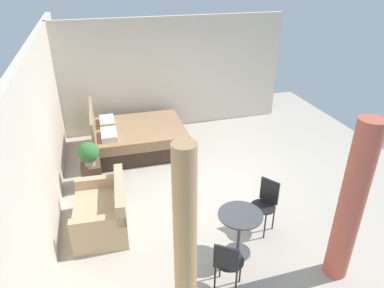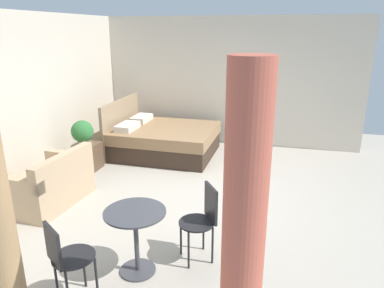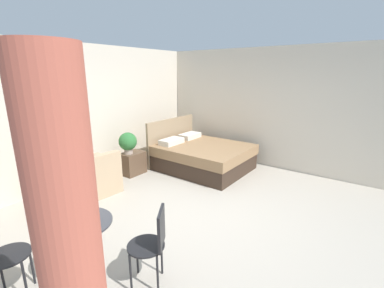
{
  "view_description": "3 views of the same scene",
  "coord_description": "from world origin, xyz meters",
  "px_view_note": "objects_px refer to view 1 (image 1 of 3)",
  "views": [
    {
      "loc": [
        -5.5,
        1.9,
        3.86
      ],
      "look_at": [
        -0.12,
        0.37,
        0.95
      ],
      "focal_mm": 33.0,
      "sensor_mm": 36.0,
      "label": 1
    },
    {
      "loc": [
        -4.87,
        -1.2,
        2.46
      ],
      "look_at": [
        -0.3,
        0.0,
        0.94
      ],
      "focal_mm": 33.3,
      "sensor_mm": 36.0,
      "label": 2
    },
    {
      "loc": [
        -3.19,
        -2.17,
        2.19
      ],
      "look_at": [
        0.42,
        0.48,
        0.98
      ],
      "focal_mm": 24.94,
      "sensor_mm": 36.0,
      "label": 3
    }
  ],
  "objects_px": {
    "bed": "(137,138)",
    "couch": "(103,212)",
    "cafe_chair_near_couch": "(266,201)",
    "nightstand": "(92,174)",
    "cafe_chair_near_window": "(228,262)",
    "balcony_table": "(239,226)",
    "potted_plant": "(89,153)"
  },
  "relations": [
    {
      "from": "nightstand",
      "to": "cafe_chair_near_couch",
      "type": "relative_size",
      "value": 0.58
    },
    {
      "from": "bed",
      "to": "potted_plant",
      "type": "relative_size",
      "value": 4.32
    },
    {
      "from": "couch",
      "to": "cafe_chair_near_couch",
      "type": "height_order",
      "value": "cafe_chair_near_couch"
    },
    {
      "from": "bed",
      "to": "couch",
      "type": "height_order",
      "value": "bed"
    },
    {
      "from": "bed",
      "to": "balcony_table",
      "type": "bearing_deg",
      "value": -164.99
    },
    {
      "from": "bed",
      "to": "cafe_chair_near_window",
      "type": "bearing_deg",
      "value": -172.55
    },
    {
      "from": "bed",
      "to": "potted_plant",
      "type": "distance_m",
      "value": 1.7
    },
    {
      "from": "bed",
      "to": "couch",
      "type": "xyz_separation_m",
      "value": [
        -2.5,
        0.89,
        -0.02
      ]
    },
    {
      "from": "couch",
      "to": "potted_plant",
      "type": "height_order",
      "value": "potted_plant"
    },
    {
      "from": "potted_plant",
      "to": "cafe_chair_near_window",
      "type": "xyz_separation_m",
      "value": [
        -2.96,
        -1.59,
        -0.22
      ]
    },
    {
      "from": "cafe_chair_near_couch",
      "to": "nightstand",
      "type": "bearing_deg",
      "value": 52.25
    },
    {
      "from": "nightstand",
      "to": "cafe_chair_near_couch",
      "type": "xyz_separation_m",
      "value": [
        -2.03,
        -2.62,
        0.28
      ]
    },
    {
      "from": "bed",
      "to": "cafe_chair_near_window",
      "type": "relative_size",
      "value": 2.36
    },
    {
      "from": "balcony_table",
      "to": "cafe_chair_near_window",
      "type": "xyz_separation_m",
      "value": [
        -0.61,
        0.42,
        0.04
      ]
    },
    {
      "from": "bed",
      "to": "potted_plant",
      "type": "bearing_deg",
      "value": 141.18
    },
    {
      "from": "nightstand",
      "to": "balcony_table",
      "type": "height_order",
      "value": "balcony_table"
    },
    {
      "from": "bed",
      "to": "potted_plant",
      "type": "height_order",
      "value": "bed"
    },
    {
      "from": "couch",
      "to": "cafe_chair_near_couch",
      "type": "distance_m",
      "value": 2.6
    },
    {
      "from": "couch",
      "to": "cafe_chair_near_couch",
      "type": "relative_size",
      "value": 1.48
    },
    {
      "from": "bed",
      "to": "potted_plant",
      "type": "xyz_separation_m",
      "value": [
        -1.28,
        1.03,
        0.44
      ]
    },
    {
      "from": "cafe_chair_near_window",
      "to": "cafe_chair_near_couch",
      "type": "relative_size",
      "value": 0.99
    },
    {
      "from": "bed",
      "to": "nightstand",
      "type": "distance_m",
      "value": 1.57
    },
    {
      "from": "potted_plant",
      "to": "bed",
      "type": "bearing_deg",
      "value": -38.82
    },
    {
      "from": "cafe_chair_near_window",
      "to": "cafe_chair_near_couch",
      "type": "height_order",
      "value": "cafe_chair_near_couch"
    },
    {
      "from": "potted_plant",
      "to": "cafe_chair_near_couch",
      "type": "xyz_separation_m",
      "value": [
        -1.93,
        -2.62,
        -0.23
      ]
    },
    {
      "from": "cafe_chair_near_window",
      "to": "cafe_chair_near_couch",
      "type": "xyz_separation_m",
      "value": [
        1.03,
        -1.04,
        -0.01
      ]
    },
    {
      "from": "nightstand",
      "to": "cafe_chair_near_couch",
      "type": "height_order",
      "value": "cafe_chair_near_couch"
    },
    {
      "from": "couch",
      "to": "nightstand",
      "type": "bearing_deg",
      "value": 6.03
    },
    {
      "from": "potted_plant",
      "to": "balcony_table",
      "type": "xyz_separation_m",
      "value": [
        -2.35,
        -2.0,
        -0.25
      ]
    },
    {
      "from": "balcony_table",
      "to": "cafe_chair_near_couch",
      "type": "xyz_separation_m",
      "value": [
        0.42,
        -0.62,
        0.03
      ]
    },
    {
      "from": "couch",
      "to": "potted_plant",
      "type": "bearing_deg",
      "value": 6.49
    },
    {
      "from": "balcony_table",
      "to": "cafe_chair_near_window",
      "type": "height_order",
      "value": "cafe_chair_near_window"
    }
  ]
}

